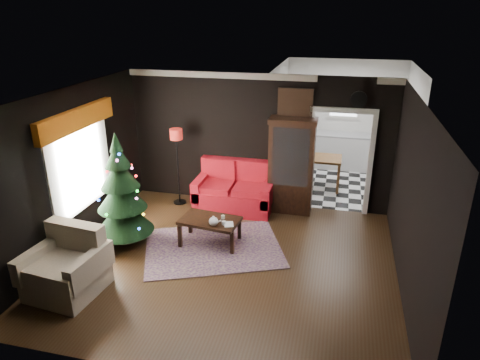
% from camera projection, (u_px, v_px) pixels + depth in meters
% --- Properties ---
extents(floor, '(5.50, 5.50, 0.00)m').
position_uv_depth(floor, '(228.00, 262.00, 7.29)').
color(floor, black).
rests_on(floor, ground).
extents(ceiling, '(5.50, 5.50, 0.00)m').
position_uv_depth(ceiling, '(226.00, 97.00, 6.25)').
color(ceiling, white).
rests_on(ceiling, ground).
extents(wall_back, '(5.50, 0.00, 5.50)m').
position_uv_depth(wall_back, '(258.00, 141.00, 9.02)').
color(wall_back, black).
rests_on(wall_back, ground).
extents(wall_front, '(5.50, 0.00, 5.50)m').
position_uv_depth(wall_front, '(164.00, 276.00, 4.51)').
color(wall_front, black).
rests_on(wall_front, ground).
extents(wall_left, '(0.00, 5.50, 5.50)m').
position_uv_depth(wall_left, '(71.00, 172.00, 7.36)').
color(wall_left, black).
rests_on(wall_left, ground).
extents(wall_right, '(0.00, 5.50, 5.50)m').
position_uv_depth(wall_right, '(412.00, 203.00, 6.17)').
color(wall_right, black).
rests_on(wall_right, ground).
extents(doorway, '(1.10, 0.10, 2.10)m').
position_uv_depth(doorway, '(339.00, 163.00, 8.79)').
color(doorway, silver).
rests_on(doorway, ground).
extents(left_window, '(0.05, 1.60, 1.40)m').
position_uv_depth(left_window, '(80.00, 165.00, 7.51)').
color(left_window, white).
rests_on(left_window, wall_left).
extents(valance, '(0.12, 2.10, 0.35)m').
position_uv_depth(valance, '(77.00, 119.00, 7.19)').
color(valance, '#A04B0B').
rests_on(valance, wall_left).
extents(kitchen_floor, '(3.00, 3.00, 0.00)m').
position_uv_depth(kitchen_floor, '(337.00, 184.00, 10.53)').
color(kitchen_floor, white).
rests_on(kitchen_floor, ground).
extents(kitchen_window, '(0.70, 0.06, 0.70)m').
position_uv_depth(kitchen_window, '(344.00, 103.00, 11.21)').
color(kitchen_window, white).
rests_on(kitchen_window, ground).
extents(rug, '(2.86, 2.51, 0.01)m').
position_uv_depth(rug, '(213.00, 248.00, 7.73)').
color(rug, '#48363E').
rests_on(rug, ground).
extents(loveseat, '(1.70, 0.90, 1.00)m').
position_uv_depth(loveseat, '(234.00, 187.00, 9.04)').
color(loveseat, maroon).
rests_on(loveseat, ground).
extents(curio_cabinet, '(0.90, 0.45, 1.90)m').
position_uv_depth(curio_cabinet, '(291.00, 168.00, 8.82)').
color(curio_cabinet, black).
rests_on(curio_cabinet, ground).
extents(floor_lamp, '(0.36, 0.36, 1.68)m').
position_uv_depth(floor_lamp, '(178.00, 167.00, 9.22)').
color(floor_lamp, black).
rests_on(floor_lamp, ground).
extents(christmas_tree, '(1.13, 1.13, 1.96)m').
position_uv_depth(christmas_tree, '(121.00, 191.00, 7.47)').
color(christmas_tree, black).
rests_on(christmas_tree, ground).
extents(armchair, '(1.11, 1.11, 1.03)m').
position_uv_depth(armchair, '(65.00, 265.00, 6.38)').
color(armchair, beige).
rests_on(armchair, ground).
extents(coffee_table, '(1.11, 0.75, 0.47)m').
position_uv_depth(coffee_table, '(210.00, 231.00, 7.80)').
color(coffee_table, black).
rests_on(coffee_table, rug).
extents(teapot, '(0.21, 0.21, 0.18)m').
position_uv_depth(teapot, '(213.00, 221.00, 7.46)').
color(teapot, silver).
rests_on(teapot, coffee_table).
extents(cup_a, '(0.08, 0.08, 0.06)m').
position_uv_depth(cup_a, '(223.00, 217.00, 7.73)').
color(cup_a, beige).
rests_on(cup_a, coffee_table).
extents(cup_b, '(0.10, 0.10, 0.06)m').
position_uv_depth(cup_b, '(224.00, 223.00, 7.52)').
color(cup_b, silver).
rests_on(cup_b, coffee_table).
extents(book, '(0.15, 0.06, 0.21)m').
position_uv_depth(book, '(224.00, 220.00, 7.47)').
color(book, '#8E765E').
rests_on(book, coffee_table).
extents(wall_clock, '(0.32, 0.32, 0.06)m').
position_uv_depth(wall_clock, '(359.00, 99.00, 8.19)').
color(wall_clock, white).
rests_on(wall_clock, wall_back).
extents(painting, '(0.62, 0.05, 0.52)m').
position_uv_depth(painting, '(295.00, 103.00, 8.50)').
color(painting, '#A98046').
rests_on(painting, wall_back).
extents(kitchen_counter, '(1.80, 0.60, 0.90)m').
position_uv_depth(kitchen_counter, '(340.00, 151.00, 11.45)').
color(kitchen_counter, silver).
rests_on(kitchen_counter, ground).
extents(kitchen_table, '(0.70, 0.70, 0.75)m').
position_uv_depth(kitchen_table, '(325.00, 173.00, 10.19)').
color(kitchen_table, brown).
rests_on(kitchen_table, ground).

